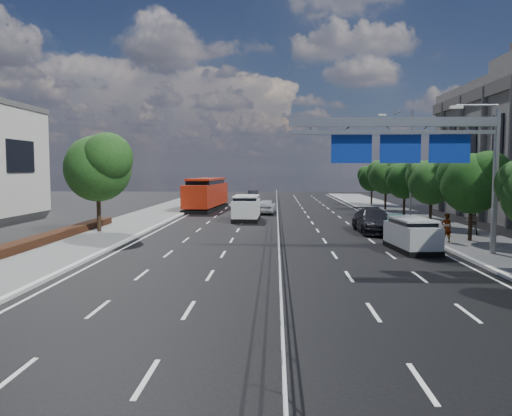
{
  "coord_description": "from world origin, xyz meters",
  "views": [
    {
      "loc": [
        -0.16,
        -14.85,
        4.3
      ],
      "look_at": [
        -1.11,
        9.47,
        2.4
      ],
      "focal_mm": 35.0,
      "sensor_mm": 36.0,
      "label": 1
    }
  ],
  "objects": [
    {
      "name": "red_bus",
      "position": [
        -7.5,
        37.7,
        1.74
      ],
      "size": [
        3.58,
        11.38,
        3.35
      ],
      "rotation": [
        0.0,
        0.0,
        -0.08
      ],
      "color": "black",
      "rests_on": "ground"
    },
    {
      "name": "near_tree_back",
      "position": [
        -11.94,
        17.97,
        4.61
      ],
      "size": [
        4.84,
        4.51,
        6.69
      ],
      "color": "black",
      "rests_on": "ground"
    },
    {
      "name": "parked_car_dark",
      "position": [
        6.5,
        19.0,
        0.8
      ],
      "size": [
        2.38,
        5.58,
        1.6
      ],
      "primitive_type": "imported",
      "rotation": [
        0.0,
        0.0,
        0.02
      ],
      "color": "black",
      "rests_on": "ground"
    },
    {
      "name": "far_tree_h",
      "position": [
        11.24,
        44.48,
        3.42
      ],
      "size": [
        3.41,
        3.18,
        4.91
      ],
      "color": "black",
      "rests_on": "ground"
    },
    {
      "name": "pedestrian_b",
      "position": [
        12.44,
        17.3,
        0.94
      ],
      "size": [
        0.96,
        0.88,
        1.6
      ],
      "primitive_type": "imported",
      "rotation": [
        0.0,
        0.0,
        2.69
      ],
      "color": "gray",
      "rests_on": "sidewalk_far"
    },
    {
      "name": "far_tree_f",
      "position": [
        11.24,
        29.48,
        3.49
      ],
      "size": [
        3.52,
        3.28,
        5.02
      ],
      "color": "black",
      "rests_on": "ground"
    },
    {
      "name": "far_tree_d",
      "position": [
        11.25,
        14.48,
        3.69
      ],
      "size": [
        3.85,
        3.59,
        5.34
      ],
      "color": "black",
      "rests_on": "ground"
    },
    {
      "name": "median_fence",
      "position": [
        0.0,
        22.5,
        0.53
      ],
      "size": [
        0.05,
        85.0,
        1.02
      ],
      "color": "silver",
      "rests_on": "ground"
    },
    {
      "name": "near_car_silver",
      "position": [
        -1.0,
        33.33,
        0.71
      ],
      "size": [
        2.01,
        4.3,
        1.42
      ],
      "primitive_type": "imported",
      "rotation": [
        0.0,
        0.0,
        3.06
      ],
      "color": "#B4B7BC",
      "rests_on": "ground"
    },
    {
      "name": "far_tree_g",
      "position": [
        11.25,
        36.98,
        3.75
      ],
      "size": [
        3.96,
        3.69,
        5.45
      ],
      "color": "black",
      "rests_on": "ground"
    },
    {
      "name": "far_tree_e",
      "position": [
        11.25,
        21.98,
        3.56
      ],
      "size": [
        3.63,
        3.38,
        5.13
      ],
      "color": "black",
      "rests_on": "ground"
    },
    {
      "name": "streetlight_far",
      "position": [
        10.5,
        26.0,
        5.21
      ],
      "size": [
        2.78,
        2.4,
        9.0
      ],
      "color": "gray",
      "rests_on": "ground"
    },
    {
      "name": "pedestrian_a",
      "position": [
        9.6,
        13.8,
        0.96
      ],
      "size": [
        0.65,
        0.47,
        1.64
      ],
      "primitive_type": "imported",
      "rotation": [
        0.0,
        0.0,
        3.27
      ],
      "color": "gray",
      "rests_on": "sidewalk_far"
    },
    {
      "name": "silver_minivan",
      "position": [
        7.02,
        11.47,
        0.85
      ],
      "size": [
        2.17,
        4.32,
        1.73
      ],
      "rotation": [
        0.0,
        0.0,
        0.1
      ],
      "color": "black",
      "rests_on": "ground"
    },
    {
      "name": "parked_car_teal",
      "position": [
        7.81,
        17.74,
        0.67
      ],
      "size": [
        2.63,
        4.99,
        1.34
      ],
      "primitive_type": "imported",
      "rotation": [
        0.0,
        0.0,
        -0.09
      ],
      "color": "#176769",
      "rests_on": "ground"
    },
    {
      "name": "ground",
      "position": [
        0.0,
        0.0,
        0.0
      ],
      "size": [
        160.0,
        160.0,
        0.0
      ],
      "primitive_type": "plane",
      "color": "black",
      "rests_on": "ground"
    },
    {
      "name": "white_minivan",
      "position": [
        -2.59,
        26.6,
        1.04
      ],
      "size": [
        2.2,
        4.92,
        2.12
      ],
      "rotation": [
        0.0,
        0.0,
        -0.02
      ],
      "color": "black",
      "rests_on": "ground"
    },
    {
      "name": "near_car_dark",
      "position": [
        -3.29,
        54.7,
        0.67
      ],
      "size": [
        1.64,
        4.15,
        1.35
      ],
      "primitive_type": "imported",
      "rotation": [
        0.0,
        0.0,
        3.19
      ],
      "color": "black",
      "rests_on": "ground"
    },
    {
      "name": "overhead_gantry",
      "position": [
        6.74,
        10.05,
        5.61
      ],
      "size": [
        10.24,
        0.38,
        7.45
      ],
      "color": "gray",
      "rests_on": "ground"
    }
  ]
}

